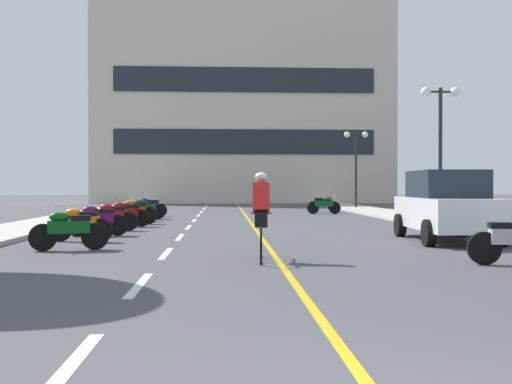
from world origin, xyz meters
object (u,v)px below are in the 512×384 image
at_px(motorcycle_5, 97,219).
at_px(motorcycle_10, 145,208).
at_px(motorcycle_12, 324,205).
at_px(motorcycle_6, 112,216).
at_px(motorcycle_11, 148,206).
at_px(parked_car_near, 446,206).
at_px(cyclist_rider, 261,214).
at_px(motorcycle_4, 80,223).
at_px(motorcycle_3, 68,229).
at_px(motorcycle_8, 134,211).
at_px(street_lamp_mid, 440,122).
at_px(street_lamp_far, 356,151).
at_px(motorcycle_9, 135,210).
at_px(motorcycle_7, 125,213).
at_px(motorcycle_13, 324,203).

bearing_deg(motorcycle_5, motorcycle_10, 88.38).
bearing_deg(motorcycle_12, motorcycle_6, -128.45).
distance_m(motorcycle_6, motorcycle_11, 8.48).
distance_m(parked_car_near, cyclist_rider, 6.27).
bearing_deg(motorcycle_12, motorcycle_5, -123.76).
height_order(parked_car_near, motorcycle_4, parked_car_near).
relative_size(motorcycle_3, motorcycle_8, 0.99).
bearing_deg(motorcycle_6, motorcycle_3, -88.76).
bearing_deg(cyclist_rider, street_lamp_mid, 55.04).
xyz_separation_m(street_lamp_far, motorcycle_8, (-11.35, -13.62, -3.05)).
distance_m(motorcycle_4, motorcycle_11, 12.25).
xyz_separation_m(motorcycle_10, cyclist_rider, (4.05, -14.15, 0.41)).
xyz_separation_m(motorcycle_8, cyclist_rider, (4.06, -11.08, 0.41)).
distance_m(street_lamp_mid, cyclist_rider, 13.04).
bearing_deg(motorcycle_9, motorcycle_7, -87.96).
relative_size(motorcycle_7, cyclist_rider, 0.96).
xyz_separation_m(motorcycle_6, motorcycle_10, (0.20, 6.30, 0.00)).
relative_size(street_lamp_mid, motorcycle_9, 2.91).
bearing_deg(motorcycle_13, street_lamp_far, 56.58).
height_order(motorcycle_9, cyclist_rider, cyclist_rider).
bearing_deg(motorcycle_10, motorcycle_8, -90.14).
bearing_deg(motorcycle_4, motorcycle_9, 89.15).
bearing_deg(cyclist_rider, motorcycle_3, 154.22).
bearing_deg(motorcycle_7, street_lamp_mid, 4.01).
distance_m(street_lamp_mid, motorcycle_11, 13.30).
bearing_deg(motorcycle_4, motorcycle_11, 89.08).
distance_m(parked_car_near, motorcycle_9, 12.85).
bearing_deg(street_lamp_mid, motorcycle_7, -175.99).
bearing_deg(motorcycle_11, motorcycle_4, -90.92).
bearing_deg(motorcycle_4, motorcycle_5, 87.35).
bearing_deg(street_lamp_far, parked_car_near, -96.21).
bearing_deg(motorcycle_10, motorcycle_7, -90.99).
relative_size(motorcycle_4, motorcycle_13, 1.03).
height_order(motorcycle_9, motorcycle_11, same).
xyz_separation_m(street_lamp_far, motorcycle_11, (-11.46, -8.38, -3.05)).
bearing_deg(motorcycle_13, motorcycle_11, -153.57).
height_order(motorcycle_3, motorcycle_12, same).
bearing_deg(motorcycle_7, motorcycle_4, -92.44).
bearing_deg(motorcycle_8, street_lamp_mid, -3.35).
relative_size(motorcycle_6, motorcycle_11, 0.99).
bearing_deg(motorcycle_7, motorcycle_10, 89.01).
relative_size(street_lamp_far, motorcycle_10, 2.76).
relative_size(motorcycle_4, motorcycle_8, 0.99).
xyz_separation_m(motorcycle_5, motorcycle_11, (0.12, 10.56, 0.00)).
distance_m(motorcycle_7, motorcycle_8, 1.47).
bearing_deg(parked_car_near, street_lamp_far, 83.79).
height_order(parked_car_near, motorcycle_6, parked_car_near).
bearing_deg(motorcycle_10, motorcycle_3, -90.37).
bearing_deg(street_lamp_far, motorcycle_12, -116.10).
bearing_deg(motorcycle_13, motorcycle_9, -137.91).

